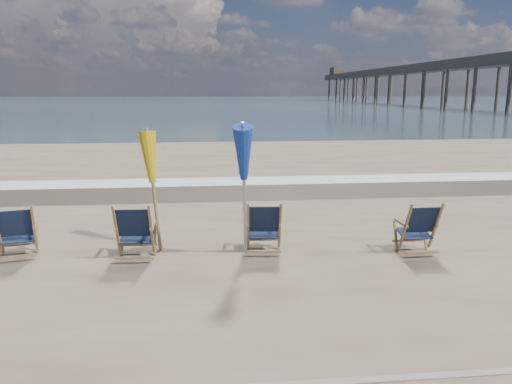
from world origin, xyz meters
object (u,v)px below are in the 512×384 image
beach_chair_1 (151,232)px  umbrella_yellow (153,163)px  beach_chair_0 (34,231)px  umbrella_blue (244,152)px  beach_chair_3 (436,228)px  fishing_pier (440,78)px  beach_chair_2 (280,228)px

beach_chair_1 → umbrella_yellow: size_ratio=0.48×
beach_chair_0 → beach_chair_1: beach_chair_1 is taller
beach_chair_1 → beach_chair_0: bearing=-8.4°
beach_chair_0 → umbrella_blue: bearing=158.8°
beach_chair_3 → fishing_pier: 81.01m
beach_chair_2 → beach_chair_3: size_ratio=1.00×
beach_chair_3 → beach_chair_0: bearing=-5.5°
beach_chair_0 → beach_chair_1: (1.85, -0.34, 0.02)m
beach_chair_1 → fishing_pier: fishing_pier is taller
fishing_pier → umbrella_yellow: bearing=-118.9°
beach_chair_0 → beach_chair_3: size_ratio=1.00×
beach_chair_0 → beach_chair_2: size_ratio=1.00×
beach_chair_0 → beach_chair_3: same height
beach_chair_1 → umbrella_blue: size_ratio=0.42×
beach_chair_0 → umbrella_blue: umbrella_blue is taller
beach_chair_1 → umbrella_blue: umbrella_blue is taller
umbrella_yellow → beach_chair_3: bearing=-11.0°
umbrella_blue → beach_chair_2: bearing=15.4°
beach_chair_3 → umbrella_blue: bearing=-2.9°
umbrella_blue → fishing_pier: 82.23m
umbrella_yellow → fishing_pier: bearing=61.1°
umbrella_yellow → umbrella_blue: size_ratio=0.88×
beach_chair_1 → umbrella_yellow: 1.20m
beach_chair_0 → umbrella_yellow: bearing=176.7°
beach_chair_0 → beach_chair_2: (3.88, -0.25, 0.00)m
beach_chair_3 → fishing_pier: (35.20, 72.84, 4.19)m
beach_chair_1 → beach_chair_3: beach_chair_1 is taller
beach_chair_0 → fishing_pier: fishing_pier is taller
beach_chair_3 → beach_chair_2: bearing=-7.1°
beach_chair_1 → umbrella_yellow: umbrella_yellow is taller
beach_chair_2 → umbrella_yellow: size_ratio=0.47×
beach_chair_1 → beach_chair_2: bearing=-175.7°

